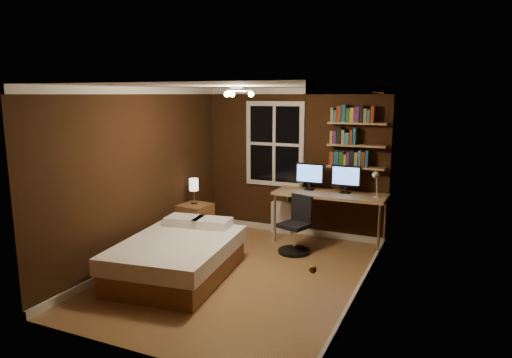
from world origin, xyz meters
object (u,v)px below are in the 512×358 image
at_px(nightstand, 195,222).
at_px(bedside_lamp, 194,192).
at_px(monitor_left, 310,177).
at_px(desk, 330,197).
at_px(office_chair, 296,232).
at_px(bed, 178,257).
at_px(radiator, 282,217).
at_px(monitor_right, 346,179).
at_px(desk_lamp, 376,184).

distance_m(nightstand, bedside_lamp, 0.52).
distance_m(nightstand, monitor_left, 2.05).
height_order(desk, office_chair, office_chair).
bearing_deg(nightstand, bedside_lamp, 0.00).
bearing_deg(office_chair, bed, -107.39).
bearing_deg(office_chair, bedside_lamp, -157.32).
relative_size(radiator, desk, 0.31).
relative_size(nightstand, office_chair, 0.69).
bearing_deg(bed, office_chair, 46.43).
xyz_separation_m(bedside_lamp, monitor_left, (1.72, 0.81, 0.24)).
bearing_deg(desk, monitor_left, 166.71).
height_order(bed, monitor_right, monitor_right).
distance_m(radiator, monitor_right, 1.39).
xyz_separation_m(bed, radiator, (0.57, 2.38, 0.01)).
distance_m(bed, desk, 2.65).
bearing_deg(nightstand, office_chair, 9.45).
bearing_deg(bed, desk_lamp, 35.83).
bearing_deg(bedside_lamp, bed, -66.48).
relative_size(bed, monitor_left, 4.24).
xyz_separation_m(desk, monitor_left, (-0.38, 0.09, 0.28)).
bearing_deg(monitor_right, desk, -158.18).
height_order(monitor_left, desk_lamp, monitor_left).
relative_size(radiator, desk_lamp, 1.25).
bearing_deg(monitor_right, office_chair, -129.77).
relative_size(nightstand, bedside_lamp, 1.40).
xyz_separation_m(nightstand, desk, (2.10, 0.72, 0.48)).
xyz_separation_m(bed, bedside_lamp, (-0.62, 1.41, 0.56)).
relative_size(desk, monitor_right, 3.75).
xyz_separation_m(radiator, office_chair, (0.56, -0.86, 0.05)).
distance_m(bedside_lamp, office_chair, 1.81).
distance_m(radiator, monitor_left, 0.97).
relative_size(nightstand, monitor_right, 1.28).
relative_size(radiator, monitor_right, 1.16).
bearing_deg(desk_lamp, monitor_left, 171.41).
height_order(nightstand, monitor_right, monitor_right).
relative_size(nightstand, radiator, 1.10).
xyz_separation_m(desk_lamp, office_chair, (-1.08, -0.53, -0.74)).
distance_m(desk_lamp, office_chair, 1.41).
xyz_separation_m(bed, monitor_right, (1.70, 2.22, 0.80)).
bearing_deg(monitor_right, bed, -127.45).
xyz_separation_m(desk, monitor_right, (0.22, 0.09, 0.28)).
xyz_separation_m(monitor_left, desk_lamp, (1.10, -0.17, -0.00)).
bearing_deg(bed, nightstand, 106.30).
bearing_deg(office_chair, desk_lamp, 45.11).
distance_m(bed, office_chair, 1.90).
bearing_deg(bedside_lamp, office_chair, 3.73).
distance_m(bedside_lamp, radiator, 1.63).
height_order(bedside_lamp, monitor_left, monitor_left).
relative_size(radiator, office_chair, 0.62).
height_order(bed, radiator, bed).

